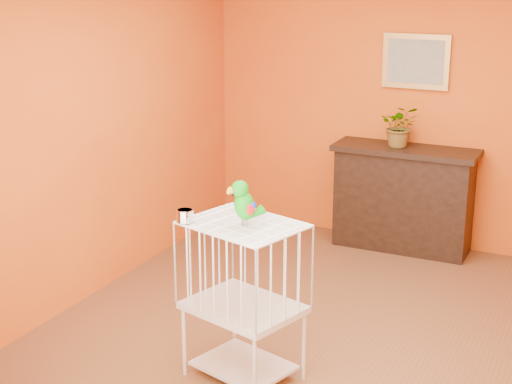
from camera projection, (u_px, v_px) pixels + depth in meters
The scene contains 8 objects.
ground at pixel (325, 335), 5.75m from camera, with size 4.50×4.50×0.00m, color brown.
room_shell at pixel (331, 124), 5.29m from camera, with size 4.50×4.50×4.50m.
console_cabinet at pixel (403, 198), 7.35m from camera, with size 1.33×0.48×0.98m.
potted_plant at pixel (400, 131), 7.20m from camera, with size 0.35×0.39×0.30m, color #26722D.
framed_picture at pixel (416, 61), 7.16m from camera, with size 0.62×0.04×0.50m.
birdcage at pixel (243, 299), 5.02m from camera, with size 0.82×0.71×1.07m.
feed_cup at pixel (185, 215), 4.89m from camera, with size 0.11×0.11×0.08m, color silver.
parrot at pixel (244, 202), 4.79m from camera, with size 0.20×0.25×0.30m.
Camera 1 is at (1.79, -4.91, 2.66)m, focal length 55.00 mm.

